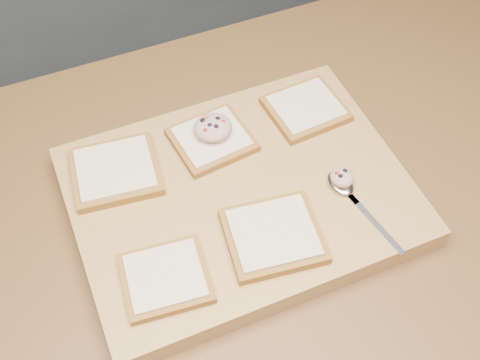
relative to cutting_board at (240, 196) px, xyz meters
The scene contains 10 objects.
island_counter 0.47m from the cutting_board, 13.83° to the right, with size 2.00×0.80×0.90m.
cutting_board is the anchor object (origin of this frame).
bread_far_left 0.18m from the cutting_board, 149.06° to the left, with size 0.14×0.13×0.02m.
bread_far_center 0.10m from the cutting_board, 93.30° to the left, with size 0.12×0.11×0.02m.
bread_far_right 0.18m from the cutting_board, 32.44° to the left, with size 0.12×0.11×0.02m.
bread_near_left 0.18m from the cutting_board, 146.08° to the right, with size 0.12×0.11×0.02m.
bread_near_center 0.10m from the cutting_board, 84.77° to the right, with size 0.14×0.13×0.02m.
tuna_salad_dollop 0.11m from the cutting_board, 90.98° to the left, with size 0.06×0.05×0.03m.
spoon 0.15m from the cutting_board, 24.54° to the right, with size 0.05×0.16×0.01m.
spoon_salad 0.15m from the cutting_board, 20.70° to the right, with size 0.03×0.04×0.02m.
Camera 1 is at (-0.26, -0.45, 1.64)m, focal length 45.00 mm.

